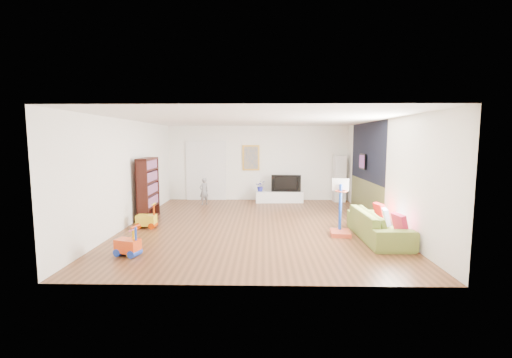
{
  "coord_description": "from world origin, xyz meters",
  "views": [
    {
      "loc": [
        0.19,
        -8.7,
        2.18
      ],
      "look_at": [
        0.0,
        0.4,
        1.15
      ],
      "focal_mm": 24.0,
      "sensor_mm": 36.0,
      "label": 1
    }
  ],
  "objects_px": {
    "media_console": "(279,197)",
    "sofa": "(378,225)",
    "basketball_hoop": "(341,207)",
    "bookshelf": "(148,189)"
  },
  "relations": [
    {
      "from": "bookshelf",
      "to": "basketball_hoop",
      "type": "bearing_deg",
      "value": -19.51
    },
    {
      "from": "bookshelf",
      "to": "sofa",
      "type": "relative_size",
      "value": 0.79
    },
    {
      "from": "media_console",
      "to": "sofa",
      "type": "relative_size",
      "value": 0.77
    },
    {
      "from": "bookshelf",
      "to": "sofa",
      "type": "distance_m",
      "value": 6.05
    },
    {
      "from": "sofa",
      "to": "basketball_hoop",
      "type": "xyz_separation_m",
      "value": [
        -0.78,
        0.26,
        0.34
      ]
    },
    {
      "from": "bookshelf",
      "to": "sofa",
      "type": "bearing_deg",
      "value": -19.7
    },
    {
      "from": "media_console",
      "to": "basketball_hoop",
      "type": "bearing_deg",
      "value": -76.43
    },
    {
      "from": "media_console",
      "to": "bookshelf",
      "type": "bearing_deg",
      "value": -147.62
    },
    {
      "from": "basketball_hoop",
      "to": "bookshelf",
      "type": "bearing_deg",
      "value": 168.47
    },
    {
      "from": "bookshelf",
      "to": "basketball_hoop",
      "type": "distance_m",
      "value": 5.21
    }
  ]
}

